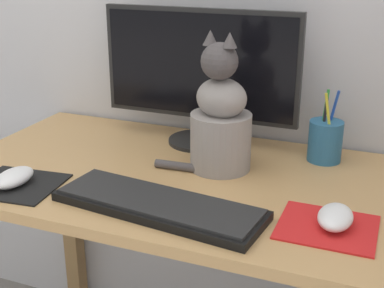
{
  "coord_description": "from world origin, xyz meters",
  "views": [
    {
      "loc": [
        0.42,
        -1.07,
        1.25
      ],
      "look_at": [
        0.02,
        -0.06,
        0.84
      ],
      "focal_mm": 50.0,
      "sensor_mm": 36.0,
      "label": 1
    }
  ],
  "objects_px": {
    "computer_mouse_left": "(14,177)",
    "cat": "(220,120)",
    "keyboard": "(159,205)",
    "monitor": "(200,72)",
    "computer_mouse_right": "(335,217)",
    "pen_cup": "(325,140)"
  },
  "relations": [
    {
      "from": "computer_mouse_right",
      "to": "cat",
      "type": "distance_m",
      "value": 0.37
    },
    {
      "from": "monitor",
      "to": "pen_cup",
      "type": "relative_size",
      "value": 2.95
    },
    {
      "from": "pen_cup",
      "to": "monitor",
      "type": "bearing_deg",
      "value": 179.27
    },
    {
      "from": "computer_mouse_left",
      "to": "pen_cup",
      "type": "height_order",
      "value": "pen_cup"
    },
    {
      "from": "computer_mouse_left",
      "to": "keyboard",
      "type": "bearing_deg",
      "value": 2.83
    },
    {
      "from": "computer_mouse_left",
      "to": "cat",
      "type": "relative_size",
      "value": 0.33
    },
    {
      "from": "computer_mouse_left",
      "to": "pen_cup",
      "type": "xyz_separation_m",
      "value": [
        0.62,
        0.42,
        0.03
      ]
    },
    {
      "from": "computer_mouse_right",
      "to": "cat",
      "type": "xyz_separation_m",
      "value": [
        -0.3,
        0.19,
        0.1
      ]
    },
    {
      "from": "keyboard",
      "to": "cat",
      "type": "height_order",
      "value": "cat"
    },
    {
      "from": "monitor",
      "to": "computer_mouse_right",
      "type": "bearing_deg",
      "value": -39.8
    },
    {
      "from": "computer_mouse_left",
      "to": "computer_mouse_right",
      "type": "height_order",
      "value": "same"
    },
    {
      "from": "cat",
      "to": "monitor",
      "type": "bearing_deg",
      "value": 143.38
    },
    {
      "from": "pen_cup",
      "to": "computer_mouse_right",
      "type": "bearing_deg",
      "value": -77.81
    },
    {
      "from": "keyboard",
      "to": "computer_mouse_left",
      "type": "xyz_separation_m",
      "value": [
        -0.35,
        -0.02,
        0.01
      ]
    },
    {
      "from": "monitor",
      "to": "computer_mouse_left",
      "type": "xyz_separation_m",
      "value": [
        -0.28,
        -0.42,
        -0.18
      ]
    },
    {
      "from": "monitor",
      "to": "computer_mouse_right",
      "type": "relative_size",
      "value": 5.11
    },
    {
      "from": "keyboard",
      "to": "computer_mouse_right",
      "type": "xyz_separation_m",
      "value": [
        0.35,
        0.06,
        0.01
      ]
    },
    {
      "from": "computer_mouse_right",
      "to": "pen_cup",
      "type": "xyz_separation_m",
      "value": [
        -0.07,
        0.34,
        0.03
      ]
    },
    {
      "from": "monitor",
      "to": "computer_mouse_right",
      "type": "xyz_separation_m",
      "value": [
        0.41,
        -0.34,
        -0.18
      ]
    },
    {
      "from": "computer_mouse_left",
      "to": "cat",
      "type": "xyz_separation_m",
      "value": [
        0.39,
        0.27,
        0.1
      ]
    },
    {
      "from": "computer_mouse_left",
      "to": "pen_cup",
      "type": "distance_m",
      "value": 0.75
    },
    {
      "from": "monitor",
      "to": "cat",
      "type": "relative_size",
      "value": 1.61
    }
  ]
}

